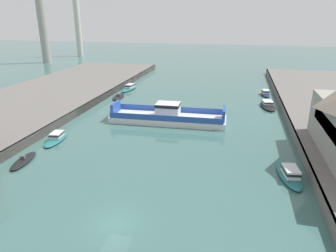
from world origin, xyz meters
TOP-DOWN VIEW (x-y plane):
  - ground_plane at (0.00, 0.00)m, footprint 400.00×400.00m
  - chain_ferry at (-1.79, 31.02)m, footprint 22.15×6.84m
  - moored_boat_near_left at (-17.88, 46.20)m, footprint 3.02×7.19m
  - moored_boat_near_right at (17.48, 57.34)m, footprint 2.16×5.12m
  - moored_boat_mid_left at (17.65, 45.88)m, footprint 3.90×8.54m
  - moored_boat_mid_right at (-17.52, 9.67)m, footprint 2.64×6.11m
  - moored_boat_far_left at (-17.52, 17.84)m, footprint 3.17×7.04m
  - moored_boat_far_right at (17.93, 13.43)m, footprint 3.54×8.20m
  - moored_boat_upstream_a at (-18.10, 54.74)m, footprint 3.05×7.75m
  - moored_boat_upstream_b at (17.87, 56.89)m, footprint 2.49×6.65m
  - smokestack_distant_a at (-66.80, 119.13)m, footprint 3.09×3.09m
  - smokestack_distant_b at (-69.83, 95.33)m, footprint 3.82×3.82m

SIDE VIEW (x-z plane):
  - ground_plane at x=0.00m, z-range 0.00..0.00m
  - moored_boat_near_left at x=-17.88m, z-range -0.24..0.68m
  - moored_boat_mid_right at x=-17.52m, z-range -0.24..0.76m
  - moored_boat_near_right at x=17.48m, z-range -0.16..1.10m
  - moored_boat_far_left at x=-17.52m, z-range -0.17..1.11m
  - moored_boat_mid_left at x=17.65m, z-range -0.17..1.13m
  - moored_boat_upstream_b at x=17.87m, z-range -0.19..1.26m
  - moored_boat_upstream_a at x=-18.10m, z-range -0.20..1.34m
  - moored_boat_far_right at x=17.93m, z-range -0.20..1.35m
  - chain_ferry at x=-1.79m, z-range -0.74..2.97m
  - smokestack_distant_a at x=-66.80m, z-range 1.00..29.92m
  - smokestack_distant_b at x=-69.83m, z-range 1.04..39.85m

